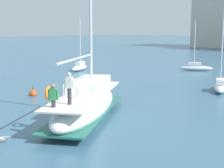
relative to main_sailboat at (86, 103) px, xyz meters
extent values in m
plane|color=#38607A|center=(0.28, -0.95, -0.91)|extent=(400.00, 400.00, 0.00)
ellipsoid|color=white|center=(0.05, -0.06, -0.21)|extent=(7.65, 9.14, 1.40)
cube|color=#236656|center=(0.05, -0.06, -0.53)|extent=(7.55, 9.00, 0.10)
cube|color=beige|center=(0.05, -0.06, 0.53)|extent=(7.21, 8.64, 0.08)
cube|color=white|center=(-0.38, 0.52, 0.92)|extent=(3.92, 4.47, 0.70)
cylinder|color=#B7B7BC|center=(1.05, -1.41, 2.69)|extent=(3.53, 4.70, 0.12)
cylinder|color=silver|center=(-2.59, 3.49, 1.04)|extent=(0.76, 0.58, 0.06)
torus|color=orange|center=(0.68, -2.88, 1.04)|extent=(0.53, 0.65, 0.70)
cylinder|color=#33333D|center=(1.76, -2.37, 0.97)|extent=(0.20, 0.20, 0.80)
cube|color=white|center=(1.76, -2.37, 1.65)|extent=(0.38, 0.35, 0.56)
sphere|color=beige|center=(1.76, -2.37, 2.04)|extent=(0.20, 0.20, 0.20)
cylinder|color=white|center=(1.59, -2.50, 1.60)|extent=(0.09, 0.09, 0.50)
cylinder|color=white|center=(1.94, -2.24, 1.60)|extent=(0.09, 0.09, 0.50)
cylinder|color=#33333D|center=(1.75, -3.28, 0.74)|extent=(0.20, 0.20, 0.35)
cube|color=#338C4C|center=(1.75, -3.28, 1.20)|extent=(0.38, 0.35, 0.56)
sphere|color=#9E7051|center=(1.75, -3.28, 1.59)|extent=(0.20, 0.20, 0.20)
cylinder|color=#338C4C|center=(1.57, -3.41, 1.15)|extent=(0.09, 0.09, 0.50)
cylinder|color=#338C4C|center=(1.93, -3.15, 1.15)|extent=(0.09, 0.09, 0.50)
torus|color=silver|center=(1.62, -2.18, 1.19)|extent=(0.65, 0.50, 0.76)
ellipsoid|color=white|center=(0.64, 13.42, -0.59)|extent=(2.88, 3.94, 0.65)
cube|color=white|center=(0.74, 13.25, -0.06)|extent=(1.36, 1.70, 0.40)
cylinder|color=silver|center=(0.79, 13.16, 2.86)|extent=(0.11, 0.11, 6.23)
ellipsoid|color=white|center=(-18.41, 13.11, -0.57)|extent=(3.03, 4.10, 0.68)
cube|color=white|center=(-18.52, 13.29, -0.03)|extent=(1.42, 1.77, 0.40)
cylinder|color=silver|center=(-18.58, 13.38, 2.65)|extent=(0.11, 0.11, 5.76)
ellipsoid|color=silver|center=(-8.70, 23.79, -0.59)|extent=(3.73, 3.00, 0.63)
cube|color=silver|center=(-8.86, 23.67, -0.08)|extent=(1.62, 1.39, 0.40)
cylinder|color=silver|center=(-8.94, 23.62, 2.42)|extent=(0.11, 0.11, 5.40)
ellipsoid|color=silver|center=(1.11, -5.67, -0.60)|extent=(0.39, 0.24, 0.16)
sphere|color=silver|center=(1.30, -5.63, -0.57)|extent=(0.11, 0.11, 0.11)
cone|color=gold|center=(1.36, -5.62, -0.58)|extent=(0.08, 0.05, 0.04)
cube|color=#9E9993|center=(1.07, -5.41, -0.58)|extent=(0.23, 0.54, 0.13)
sphere|color=#EA4C19|center=(-8.06, 1.00, -0.74)|extent=(0.57, 0.57, 0.57)
cylinder|color=black|center=(-8.06, 1.00, -0.44)|extent=(0.04, 0.04, 0.60)
camera|label=1|loc=(15.01, -11.50, 4.20)|focal=53.89mm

